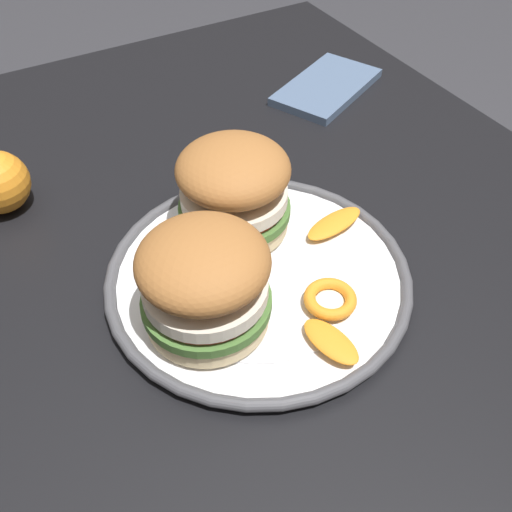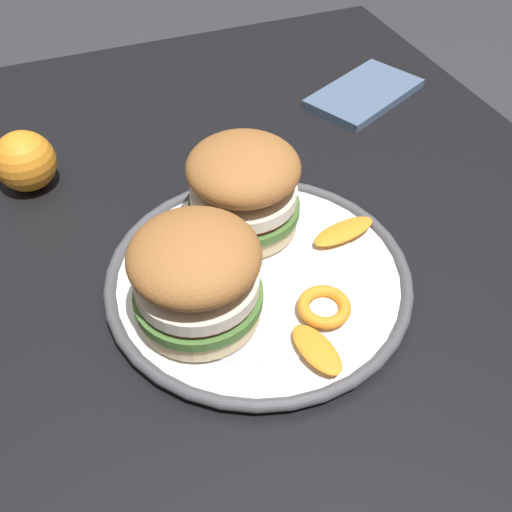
# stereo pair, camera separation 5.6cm
# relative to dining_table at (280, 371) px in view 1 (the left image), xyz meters

# --- Properties ---
(dining_table) EXTENTS (1.24, 0.87, 0.71)m
(dining_table) POSITION_rel_dining_table_xyz_m (0.00, 0.00, 0.00)
(dining_table) COLOR black
(dining_table) RESTS_ON ground
(dinner_plate) EXTENTS (0.31, 0.31, 0.02)m
(dinner_plate) POSITION_rel_dining_table_xyz_m (-0.05, -0.00, 0.11)
(dinner_plate) COLOR white
(dinner_plate) RESTS_ON dining_table
(sandwich_half_left) EXTENTS (0.16, 0.16, 0.10)m
(sandwich_half_left) POSITION_rel_dining_table_xyz_m (-0.02, -0.07, 0.17)
(sandwich_half_left) COLOR beige
(sandwich_half_left) RESTS_ON dinner_plate
(sandwich_half_right) EXTENTS (0.16, 0.16, 0.10)m
(sandwich_half_right) POSITION_rel_dining_table_xyz_m (-0.12, 0.01, 0.17)
(sandwich_half_right) COLOR beige
(sandwich_half_right) RESTS_ON dinner_plate
(orange_peel_curled) EXTENTS (0.05, 0.05, 0.01)m
(orange_peel_curled) POSITION_rel_dining_table_xyz_m (0.02, 0.04, 0.12)
(orange_peel_curled) COLOR orange
(orange_peel_curled) RESTS_ON dinner_plate
(orange_peel_strip_long) EXTENTS (0.04, 0.08, 0.01)m
(orange_peel_strip_long) POSITION_rel_dining_table_xyz_m (-0.07, 0.10, 0.12)
(orange_peel_strip_long) COLOR orange
(orange_peel_strip_long) RESTS_ON dinner_plate
(orange_peel_strip_short) EXTENTS (0.07, 0.04, 0.01)m
(orange_peel_strip_short) POSITION_rel_dining_table_xyz_m (0.06, 0.01, 0.12)
(orange_peel_strip_short) COLOR orange
(orange_peel_strip_short) RESTS_ON dinner_plate
(folded_napkin) EXTENTS (0.16, 0.20, 0.01)m
(folded_napkin) POSITION_rel_dining_table_xyz_m (-0.33, 0.28, 0.10)
(folded_napkin) COLOR slate
(folded_napkin) RESTS_ON dining_table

